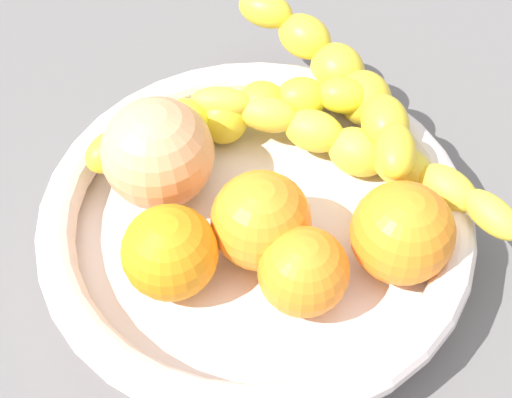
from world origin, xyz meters
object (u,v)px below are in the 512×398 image
Objects in this scene: banana_arching_top at (355,151)px; orange_rear at (303,271)px; peach_blush at (158,154)px; fruit_bowl at (256,225)px; banana_draped_right at (225,117)px; orange_front at (262,220)px; orange_mid_right at (402,233)px; orange_mid_left at (170,252)px; banana_draped_left at (342,79)px.

orange_rear reaches higher than banana_arching_top.
banana_arching_top is 13.46cm from peach_blush.
peach_blush is at bearing -141.93° from orange_rear.
banana_draped_right is at bearing -173.43° from fruit_bowl.
orange_front reaches higher than banana_draped_right.
orange_mid_right is at bearing 62.99° from fruit_bowl.
banana_draped_right is 1.07× the size of banana_arching_top.
orange_mid_left reaches higher than banana_draped_right.
banana_arching_top is 3.04× the size of orange_mid_right.
orange_front is (9.80, 0.97, 0.51)cm from banana_draped_right.
banana_draped_right is 3.31× the size of orange_front.
orange_rear is at bearing -31.40° from banana_arching_top.
banana_draped_left reaches higher than banana_arching_top.
orange_rear is 12.70cm from peach_blush.
orange_mid_left is 0.92× the size of orange_mid_right.
orange_mid_left is 0.79× the size of peach_blush.
banana_arching_top is 14.87cm from orange_mid_left.
peach_blush is at bearing -135.80° from orange_front.
orange_rear reaches higher than banana_draped_right.
peach_blush reaches higher than orange_front.
orange_mid_right is at bearing 1.55° from banana_draped_left.
orange_mid_right is 16.66cm from peach_blush.
banana_arching_top is 9.13cm from orange_front.
peach_blush is (-8.53, -14.30, 0.53)cm from orange_mid_right.
orange_mid_left is (6.56, -13.33, 0.49)cm from banana_arching_top.
banana_arching_top is 3.30× the size of orange_mid_left.
banana_draped_right is at bearing -174.33° from orange_front.
banana_draped_right is (-7.92, -0.91, 2.52)cm from fruit_bowl.
banana_draped_left is at bearing -178.45° from orange_mid_right.
banana_arching_top is 3.10× the size of orange_front.
orange_mid_right is 0.86× the size of peach_blush.
fruit_bowl is at bearing 6.57° from banana_draped_right.
orange_rear is at bearing 11.74° from banana_draped_right.
banana_draped_left is (-9.57, 8.04, 3.22)cm from fruit_bowl.
orange_rear is at bearing 38.07° from peach_blush.
banana_draped_right is at bearing 156.03° from orange_mid_left.
orange_mid_right is at bearing 37.38° from banana_draped_right.
banana_draped_left is 1.04× the size of banana_arching_top.
banana_draped_right reaches higher than fruit_bowl.
orange_mid_left is (3.17, -5.84, 2.83)cm from fruit_bowl.
banana_draped_left is at bearing 139.97° from fruit_bowl.
orange_rear is 0.74× the size of peach_blush.
fruit_bowl is 4.81× the size of orange_mid_left.
banana_arching_top is (6.19, -0.55, -0.88)cm from banana_draped_left.
banana_draped_left reaches higher than banana_draped_right.
orange_front reaches higher than banana_draped_left.
peach_blush is (-9.97, -7.81, 0.99)cm from orange_rear.
banana_draped_right is 9.55cm from banana_arching_top.
orange_rear is (13.65, 2.84, 0.11)cm from banana_draped_right.
orange_mid_right is (13.87, 0.38, -0.12)cm from banana_draped_left.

